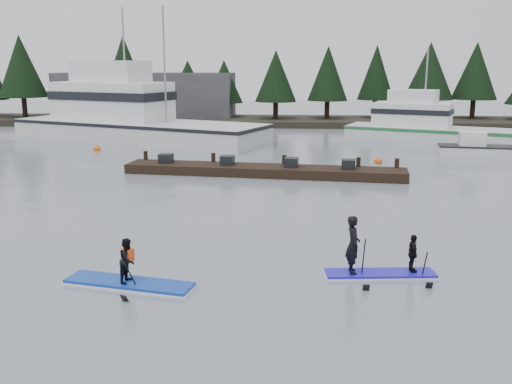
# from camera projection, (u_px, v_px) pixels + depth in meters

# --- Properties ---
(ground) EXTENTS (160.00, 160.00, 0.00)m
(ground) POSITION_uv_depth(u_px,v_px,m) (242.00, 277.00, 16.02)
(ground) COLOR slate
(ground) RESTS_ON ground
(far_shore) EXTENTS (70.00, 8.00, 0.60)m
(far_shore) POSITION_uv_depth(u_px,v_px,m) (280.00, 121.00, 56.85)
(far_shore) COLOR #2D281E
(far_shore) RESTS_ON ground
(treeline) EXTENTS (60.00, 4.00, 8.00)m
(treeline) POSITION_uv_depth(u_px,v_px,m) (280.00, 124.00, 56.91)
(treeline) COLOR black
(treeline) RESTS_ON ground
(waterfront_building) EXTENTS (18.00, 6.00, 5.00)m
(waterfront_building) POSITION_uv_depth(u_px,v_px,m) (147.00, 97.00, 59.24)
(waterfront_building) COLOR #4C4C51
(waterfront_building) RESTS_ON ground
(fishing_boat_large) EXTENTS (21.22, 13.08, 11.29)m
(fishing_boat_large) POSITION_uv_depth(u_px,v_px,m) (132.00, 129.00, 44.83)
(fishing_boat_large) COLOR silver
(fishing_boat_large) RESTS_ON ground
(fishing_boat_medium) EXTENTS (13.44, 8.39, 7.94)m
(fishing_boat_medium) POSITION_uv_depth(u_px,v_px,m) (426.00, 133.00, 44.93)
(fishing_boat_medium) COLOR silver
(fishing_boat_medium) RESTS_ON ground
(skiff) EXTENTS (6.01, 2.55, 0.68)m
(skiff) POSITION_uv_depth(u_px,v_px,m) (485.00, 151.00, 36.95)
(skiff) COLOR silver
(skiff) RESTS_ON ground
(floating_dock) EXTENTS (15.22, 3.80, 0.50)m
(floating_dock) POSITION_uv_depth(u_px,v_px,m) (264.00, 171.00, 30.64)
(floating_dock) COLOR black
(floating_dock) RESTS_ON ground
(buoy_c) EXTENTS (0.54, 0.54, 0.54)m
(buoy_c) POSITION_uv_depth(u_px,v_px,m) (494.00, 149.00, 40.17)
(buoy_c) COLOR #EF5C0B
(buoy_c) RESTS_ON ground
(buoy_b) EXTENTS (0.55, 0.55, 0.55)m
(buoy_b) POSITION_uv_depth(u_px,v_px,m) (236.00, 153.00, 38.40)
(buoy_b) COLOR #EF5C0B
(buoy_b) RESTS_ON ground
(buoy_d) EXTENTS (0.49, 0.49, 0.49)m
(buoy_d) POSITION_uv_depth(u_px,v_px,m) (378.00, 163.00, 34.33)
(buoy_d) COLOR #EF5C0B
(buoy_d) RESTS_ON ground
(buoy_a) EXTENTS (0.48, 0.48, 0.48)m
(buoy_a) POSITION_uv_depth(u_px,v_px,m) (97.00, 151.00, 39.49)
(buoy_a) COLOR #EF5C0B
(buoy_a) RESTS_ON ground
(paddleboard_solo) EXTENTS (3.64, 1.58, 1.80)m
(paddleboard_solo) POSITION_uv_depth(u_px,v_px,m) (129.00, 273.00, 15.28)
(paddleboard_solo) COLOR #1138A4
(paddleboard_solo) RESTS_ON ground
(paddleboard_duo) EXTENTS (3.14, 1.26, 2.29)m
(paddleboard_duo) POSITION_uv_depth(u_px,v_px,m) (375.00, 255.00, 15.96)
(paddleboard_duo) COLOR #1C15C7
(paddleboard_duo) RESTS_ON ground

